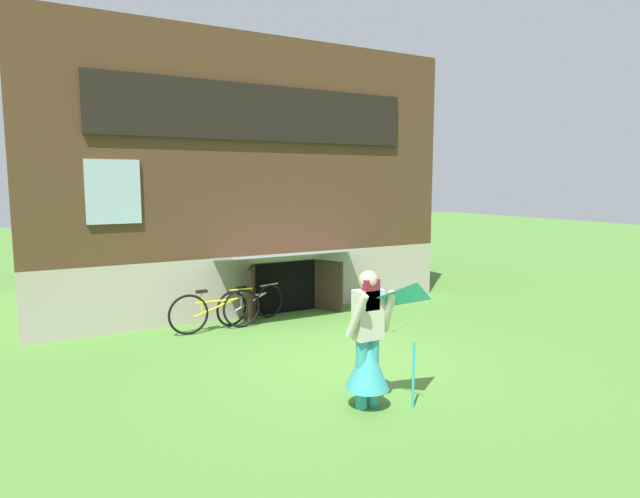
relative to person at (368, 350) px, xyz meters
name	(u,v)px	position (x,y,z in m)	size (l,w,h in m)	color
ground_plane	(341,356)	(0.70, 1.75, -0.70)	(60.00, 60.00, 0.00)	#4C7F33
log_house	(221,179)	(0.70, 7.20, 2.05)	(8.65, 6.03, 5.49)	#ADA393
person	(368,350)	(0.00, 0.00, 0.00)	(0.61, 0.53, 1.65)	teal
kite	(417,313)	(0.30, -0.51, 0.53)	(0.80, 0.87, 1.44)	#2DB2CC
bicycle_silver	(251,304)	(0.27, 4.37, -0.35)	(1.53, 0.46, 0.72)	black
bicycle_yellow	(215,311)	(-0.53, 4.07, -0.32)	(1.70, 0.08, 0.77)	black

